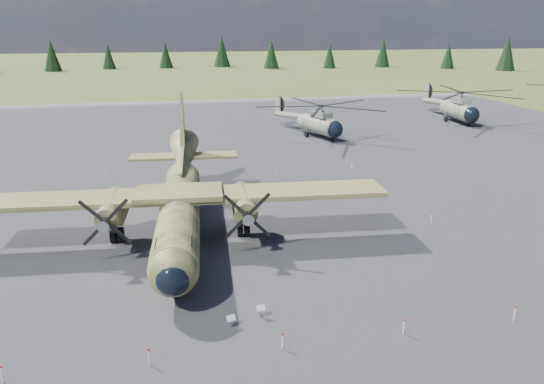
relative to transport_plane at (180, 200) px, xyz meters
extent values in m
plane|color=#495726|center=(1.98, -1.22, -2.66)|extent=(500.00, 500.00, 0.00)
cube|color=#5D5C61|center=(1.98, 8.78, -2.66)|extent=(120.00, 120.00, 0.04)
cylinder|color=#323A1F|center=(-0.11, -1.49, -0.44)|extent=(3.96, 17.52, 2.70)
sphere|color=#323A1F|center=(-0.74, -10.15, -0.44)|extent=(2.83, 2.83, 2.65)
sphere|color=black|center=(-0.78, -10.68, -0.49)|extent=(2.08, 2.08, 1.95)
cube|color=black|center=(-0.63, -8.61, 0.28)|extent=(2.04, 1.68, 0.53)
cone|color=#323A1F|center=(0.72, 9.87, 0.57)|extent=(3.12, 6.81, 4.06)
cube|color=#9B9DA0|center=(-0.04, -0.53, -1.55)|extent=(2.25, 5.91, 0.48)
cube|color=#30361C|center=(-0.07, -1.01, 0.66)|extent=(28.15, 5.31, 0.34)
cube|color=#323A1F|center=(-0.07, -1.01, 0.88)|extent=(6.03, 3.89, 0.34)
cylinder|color=#323A1F|center=(-4.43, -0.98, 0.13)|extent=(1.81, 5.11, 1.45)
cube|color=#323A1F|center=(-4.37, -0.21, -0.49)|extent=(1.68, 3.38, 0.77)
cone|color=gray|center=(-4.65, -4.11, 0.13)|extent=(0.79, 0.92, 0.73)
cylinder|color=black|center=(-4.37, -0.21, -2.13)|extent=(0.92, 1.12, 1.06)
cylinder|color=#323A1F|center=(4.24, -1.61, 0.13)|extent=(1.81, 5.11, 1.45)
cube|color=#323A1F|center=(4.29, -0.84, -0.49)|extent=(1.68, 3.38, 0.77)
cone|color=gray|center=(4.01, -4.74, 0.13)|extent=(0.79, 0.92, 0.73)
cylinder|color=black|center=(4.29, -0.84, -2.13)|extent=(0.92, 1.12, 1.06)
cube|color=#323A1F|center=(0.45, 6.21, 1.15)|extent=(0.80, 7.29, 1.62)
cube|color=#30361C|center=(0.76, 10.35, 0.62)|extent=(9.39, 2.79, 0.21)
cylinder|color=gray|center=(-0.66, -9.00, -1.43)|extent=(0.14, 0.14, 0.87)
cylinder|color=black|center=(-0.66, -9.00, -2.13)|extent=(0.40, 0.92, 0.90)
cylinder|color=gray|center=(19.04, 30.34, -0.99)|extent=(4.37, 6.90, 2.26)
sphere|color=black|center=(20.16, 27.28, -1.03)|extent=(2.67, 2.67, 2.08)
sphere|color=gray|center=(17.91, 33.40, -0.99)|extent=(2.67, 2.67, 2.08)
cube|color=gray|center=(19.16, 30.00, 0.46)|extent=(2.44, 3.25, 0.68)
cylinder|color=gray|center=(19.16, 30.00, 1.14)|extent=(0.42, 0.42, 0.91)
cylinder|color=gray|center=(16.74, 36.59, -0.67)|extent=(3.38, 7.52, 1.30)
cube|color=gray|center=(15.57, 39.78, 0.46)|extent=(0.62, 1.26, 2.17)
cylinder|color=black|center=(15.87, 39.89, 0.46)|extent=(0.86, 2.23, 2.36)
cylinder|color=black|center=(19.97, 27.79, -2.30)|extent=(0.45, 0.67, 0.62)
cylinder|color=black|center=(17.52, 30.94, -2.30)|extent=(0.50, 0.77, 0.72)
cylinder|color=gray|center=(17.52, 30.94, -1.82)|extent=(0.16, 0.16, 1.31)
cylinder|color=black|center=(19.81, 31.78, -2.30)|extent=(0.50, 0.77, 0.72)
cylinder|color=gray|center=(19.81, 31.78, -1.82)|extent=(0.16, 0.16, 1.31)
cylinder|color=gray|center=(42.56, 36.51, -0.83)|extent=(2.67, 7.20, 2.48)
sphere|color=black|center=(42.46, 32.94, -0.88)|extent=(2.34, 2.34, 2.28)
sphere|color=gray|center=(42.66, 40.07, -0.83)|extent=(2.34, 2.34, 2.28)
cube|color=gray|center=(42.55, 36.11, 0.75)|extent=(1.77, 3.21, 0.74)
cylinder|color=gray|center=(42.55, 36.11, 1.50)|extent=(0.37, 0.37, 0.99)
cylinder|color=gray|center=(42.76, 43.78, -0.48)|extent=(1.07, 8.48, 1.42)
cube|color=gray|center=(42.87, 47.49, 0.75)|extent=(0.26, 1.39, 2.38)
cylinder|color=black|center=(43.21, 47.48, 0.75)|extent=(0.13, 2.58, 2.58)
cylinder|color=black|center=(42.48, 33.54, -2.27)|extent=(0.30, 0.68, 0.67)
cylinder|color=black|center=(41.26, 37.73, -2.27)|extent=(0.32, 0.80, 0.79)
cylinder|color=gray|center=(41.26, 37.73, -1.75)|extent=(0.14, 0.14, 1.44)
cylinder|color=black|center=(43.93, 37.66, -2.27)|extent=(0.32, 0.80, 0.79)
cylinder|color=gray|center=(43.93, 37.66, -1.75)|extent=(0.14, 0.14, 1.44)
cube|color=gray|center=(1.90, -12.39, -2.39)|extent=(0.09, 0.09, 0.54)
cube|color=silver|center=(1.90, -12.44, -2.13)|extent=(0.46, 0.29, 0.30)
cube|color=gray|center=(3.51, -11.78, -2.38)|extent=(0.09, 0.09, 0.57)
cube|color=silver|center=(3.51, -11.83, -2.10)|extent=(0.48, 0.24, 0.32)
cylinder|color=silver|center=(-8.02, -14.72, -2.26)|extent=(0.07, 0.07, 0.80)
cylinder|color=#AE1B12|center=(-8.02, -14.72, -1.86)|extent=(0.12, 0.12, 0.10)
cylinder|color=silver|center=(-2.02, -14.72, -2.26)|extent=(0.07, 0.07, 0.80)
cylinder|color=#AE1B12|center=(-2.02, -14.72, -1.86)|extent=(0.12, 0.12, 0.10)
cylinder|color=silver|center=(3.98, -14.72, -2.26)|extent=(0.07, 0.07, 0.80)
cylinder|color=#AE1B12|center=(3.98, -14.72, -1.86)|extent=(0.12, 0.12, 0.10)
cylinder|color=silver|center=(9.98, -14.72, -2.26)|extent=(0.07, 0.07, 0.80)
cylinder|color=#AE1B12|center=(9.98, -14.72, -1.86)|extent=(0.12, 0.12, 0.10)
cylinder|color=silver|center=(15.98, -14.72, -2.26)|extent=(0.07, 0.07, 0.80)
cylinder|color=#AE1B12|center=(15.98, -14.72, -1.86)|extent=(0.12, 0.12, 0.10)
cylinder|color=silver|center=(-14.02, 14.78, -2.26)|extent=(0.07, 0.07, 0.80)
cylinder|color=#AE1B12|center=(-14.02, 14.78, -1.86)|extent=(0.12, 0.12, 0.10)
cylinder|color=silver|center=(-6.02, 14.78, -2.26)|extent=(0.07, 0.07, 0.80)
cylinder|color=#AE1B12|center=(-6.02, 14.78, -1.86)|extent=(0.12, 0.12, 0.10)
cylinder|color=silver|center=(1.98, 14.78, -2.26)|extent=(0.07, 0.07, 0.80)
cylinder|color=#AE1B12|center=(1.98, 14.78, -1.86)|extent=(0.12, 0.12, 0.10)
cylinder|color=silver|center=(9.98, 14.78, -2.26)|extent=(0.07, 0.07, 0.80)
cylinder|color=#AE1B12|center=(9.98, 14.78, -1.86)|extent=(0.12, 0.12, 0.10)
cylinder|color=silver|center=(17.98, 14.78, -2.26)|extent=(0.07, 0.07, 0.80)
cylinder|color=#AE1B12|center=(17.98, 14.78, -1.86)|extent=(0.12, 0.12, 0.10)
cylinder|color=silver|center=(18.48, -1.22, -2.26)|extent=(0.07, 0.07, 0.80)
cylinder|color=#AE1B12|center=(18.48, -1.22, -1.86)|extent=(0.12, 0.12, 0.10)
cone|color=black|center=(105.77, 117.39, 2.63)|extent=(5.92, 5.92, 10.58)
cone|color=black|center=(91.80, 128.12, 1.39)|extent=(4.54, 4.54, 8.11)
cone|color=black|center=(73.38, 138.48, 2.06)|extent=(5.28, 5.28, 9.43)
cone|color=black|center=(54.17, 137.24, 1.31)|extent=(4.45, 4.45, 7.95)
cone|color=black|center=(35.00, 139.62, 1.92)|extent=(5.13, 5.13, 9.17)
cone|color=black|center=(19.95, 150.11, 2.38)|extent=(5.65, 5.65, 10.08)
cone|color=black|center=(1.09, 149.01, 1.46)|extent=(4.62, 4.62, 8.25)
cone|color=black|center=(-17.14, 148.67, 1.23)|extent=(4.36, 4.36, 7.79)
cone|color=black|center=(-33.47, 143.27, 2.08)|extent=(5.31, 5.31, 9.48)
camera|label=1|loc=(-0.74, -35.31, 11.73)|focal=35.00mm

